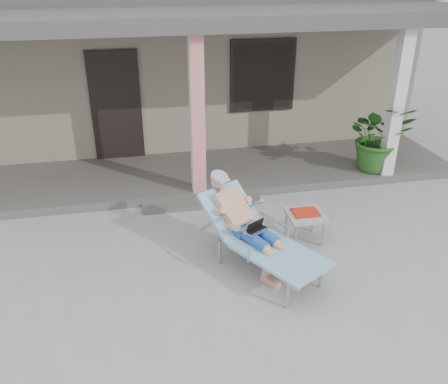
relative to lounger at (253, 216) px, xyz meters
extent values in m
plane|color=#9E9E99|center=(-0.38, -0.02, -0.76)|extent=(60.00, 60.00, 0.00)
cube|color=gray|center=(-0.38, 6.48, 0.74)|extent=(10.00, 5.00, 3.00)
cube|color=black|center=(-1.68, 3.95, 0.44)|extent=(0.95, 0.06, 2.10)
cube|color=black|center=(1.22, 3.95, 0.89)|extent=(1.20, 0.06, 1.30)
cube|color=black|center=(1.22, 3.94, 0.89)|extent=(1.32, 0.05, 1.42)
cube|color=#605B56|center=(-0.38, 2.98, -0.69)|extent=(10.00, 2.00, 0.15)
cube|color=red|center=(-0.38, 2.13, 0.69)|extent=(0.22, 0.22, 2.61)
cube|color=silver|center=(3.12, 2.13, 0.69)|extent=(0.22, 0.22, 2.61)
cube|color=#474442|center=(-0.38, 2.98, 2.12)|extent=(10.00, 2.30, 0.24)
cube|color=#605B56|center=(-0.38, 1.83, -0.72)|extent=(2.00, 0.30, 0.07)
cylinder|color=#B7B7BC|center=(0.19, -0.96, -0.58)|extent=(0.04, 0.04, 0.37)
cylinder|color=#B7B7BC|center=(0.72, -0.65, -0.58)|extent=(0.04, 0.04, 0.37)
cylinder|color=#B7B7BC|center=(-0.42, 0.12, -0.58)|extent=(0.04, 0.04, 0.37)
cylinder|color=#B7B7BC|center=(0.12, 0.42, -0.58)|extent=(0.04, 0.04, 0.37)
cube|color=#B7B7BC|center=(0.23, -0.41, -0.38)|extent=(1.13, 1.36, 0.03)
cube|color=#8BCBD7|center=(0.23, -0.41, -0.36)|extent=(1.24, 1.44, 0.04)
cube|color=#B7B7BC|center=(-0.20, 0.36, -0.15)|extent=(0.82, 0.80, 0.49)
cube|color=#8BCBD7|center=(-0.20, 0.36, -0.11)|extent=(0.94, 0.91, 0.55)
cylinder|color=#A6A6A8|center=(-0.34, 0.61, 0.32)|extent=(0.33, 0.33, 0.13)
cube|color=silver|center=(0.02, -0.04, -0.19)|extent=(0.40, 0.36, 0.23)
cube|color=#A2A39E|center=(0.92, 0.46, -0.34)|extent=(0.54, 0.54, 0.04)
cylinder|color=#B7B7BC|center=(0.71, 0.25, -0.56)|extent=(0.04, 0.04, 0.40)
cylinder|color=#B7B7BC|center=(1.13, 0.25, -0.56)|extent=(0.04, 0.04, 0.40)
cylinder|color=#B7B7BC|center=(0.71, 0.67, -0.56)|extent=(0.04, 0.04, 0.40)
cylinder|color=#B7B7BC|center=(1.13, 0.67, -0.56)|extent=(0.04, 0.04, 0.40)
cube|color=red|center=(0.92, 0.46, -0.31)|extent=(0.37, 0.28, 0.03)
cube|color=black|center=(0.92, 0.59, -0.31)|extent=(0.37, 0.03, 0.04)
imported|color=#26591E|center=(3.03, 2.36, 0.04)|extent=(1.33, 1.21, 1.29)
camera|label=1|loc=(-1.45, -5.16, 2.98)|focal=38.00mm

